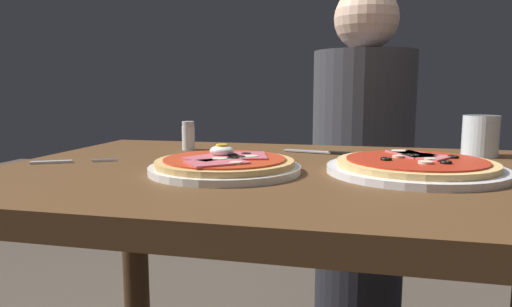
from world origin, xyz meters
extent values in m
cube|color=brown|center=(0.00, 0.00, 0.70)|extent=(1.10, 0.72, 0.04)
cylinder|color=#3C2715|center=(-0.49, 0.30, 0.34)|extent=(0.07, 0.07, 0.68)
cylinder|color=white|center=(-0.12, -0.06, 0.73)|extent=(0.26, 0.26, 0.01)
cylinder|color=tan|center=(-0.12, -0.06, 0.74)|extent=(0.24, 0.24, 0.01)
cylinder|color=red|center=(-0.12, -0.06, 0.74)|extent=(0.21, 0.21, 0.00)
torus|color=black|center=(-0.11, -0.04, 0.75)|extent=(0.02, 0.02, 0.00)
torus|color=black|center=(-0.10, -0.08, 0.75)|extent=(0.02, 0.02, 0.00)
torus|color=black|center=(-0.09, -0.06, 0.75)|extent=(0.02, 0.02, 0.00)
torus|color=black|center=(-0.11, -0.05, 0.75)|extent=(0.02, 0.02, 0.00)
torus|color=black|center=(-0.10, -0.08, 0.75)|extent=(0.02, 0.02, 0.00)
torus|color=black|center=(-0.09, -0.02, 0.75)|extent=(0.02, 0.02, 0.00)
cube|color=#C65B66|center=(-0.12, -0.12, 0.75)|extent=(0.11, 0.11, 0.00)
cube|color=#C65B66|center=(-0.14, -0.08, 0.75)|extent=(0.09, 0.10, 0.00)
cube|color=#C65B66|center=(-0.09, -0.04, 0.75)|extent=(0.09, 0.10, 0.00)
cylinder|color=beige|center=(-0.12, -0.09, 0.75)|extent=(0.03, 0.03, 0.00)
cylinder|color=beige|center=(-0.08, -0.05, 0.75)|extent=(0.03, 0.03, 0.00)
cylinder|color=beige|center=(-0.08, -0.12, 0.75)|extent=(0.02, 0.02, 0.00)
ellipsoid|color=white|center=(-0.13, -0.05, 0.76)|extent=(0.04, 0.03, 0.02)
cylinder|color=yellow|center=(-0.13, -0.05, 0.77)|extent=(0.02, 0.02, 0.00)
cylinder|color=white|center=(0.20, 0.00, 0.73)|extent=(0.30, 0.30, 0.01)
cylinder|color=#DBB26B|center=(0.20, 0.00, 0.74)|extent=(0.26, 0.26, 0.01)
cylinder|color=#B72D19|center=(0.20, 0.00, 0.74)|extent=(0.23, 0.23, 0.00)
torus|color=black|center=(0.26, 0.03, 0.75)|extent=(0.02, 0.02, 0.00)
torus|color=black|center=(0.15, -0.03, 0.75)|extent=(0.02, 0.02, 0.00)
torus|color=black|center=(0.24, -0.04, 0.75)|extent=(0.02, 0.02, 0.00)
torus|color=black|center=(0.19, 0.03, 0.75)|extent=(0.02, 0.02, 0.00)
torus|color=black|center=(0.20, 0.03, 0.75)|extent=(0.02, 0.02, 0.00)
cube|color=#D16B70|center=(0.20, 0.05, 0.75)|extent=(0.08, 0.10, 0.00)
cube|color=#D16B70|center=(0.20, 0.06, 0.75)|extent=(0.09, 0.10, 0.00)
cube|color=#D16B70|center=(0.22, 0.02, 0.75)|extent=(0.10, 0.10, 0.00)
cylinder|color=beige|center=(0.21, -0.05, 0.75)|extent=(0.02, 0.02, 0.00)
cylinder|color=beige|center=(0.22, -0.01, 0.75)|extent=(0.02, 0.02, 0.00)
cylinder|color=beige|center=(0.18, 0.08, 0.75)|extent=(0.03, 0.03, 0.00)
cylinder|color=beige|center=(0.17, 0.01, 0.75)|extent=(0.02, 0.02, 0.00)
cylinder|color=silver|center=(0.35, 0.24, 0.76)|extent=(0.07, 0.07, 0.09)
cylinder|color=silver|center=(0.35, 0.24, 0.75)|extent=(0.07, 0.07, 0.05)
cube|color=silver|center=(-0.47, -0.05, 0.72)|extent=(0.07, 0.05, 0.00)
cube|color=silver|center=(-0.39, -0.01, 0.72)|extent=(0.04, 0.02, 0.00)
cube|color=silver|center=(-0.39, 0.00, 0.72)|extent=(0.04, 0.02, 0.00)
cube|color=silver|center=(-0.39, 0.00, 0.72)|extent=(0.04, 0.02, 0.00)
cube|color=silver|center=(-0.39, 0.00, 0.72)|extent=(0.04, 0.02, 0.00)
cube|color=silver|center=(-0.01, 0.21, 0.72)|extent=(0.11, 0.04, 0.00)
cube|color=black|center=(0.08, 0.20, 0.72)|extent=(0.09, 0.03, 0.01)
cylinder|color=white|center=(-0.29, 0.20, 0.75)|extent=(0.03, 0.03, 0.05)
cylinder|color=silver|center=(-0.29, 0.20, 0.78)|extent=(0.03, 0.03, 0.01)
cylinder|color=black|center=(0.11, 0.70, 0.23)|extent=(0.29, 0.29, 0.46)
cylinder|color=#38383D|center=(0.11, 0.70, 0.72)|extent=(0.32, 0.32, 0.52)
sphere|color=beige|center=(0.11, 0.70, 1.08)|extent=(0.20, 0.20, 0.20)
camera|label=1|loc=(0.11, -0.81, 0.86)|focal=32.30mm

